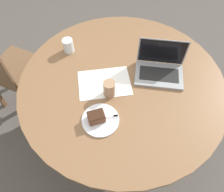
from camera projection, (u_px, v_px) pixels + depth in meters
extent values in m
plane|color=#4C4742|center=(119.00, 131.00, 2.08)|extent=(12.00, 12.00, 0.00)
cylinder|color=brown|center=(119.00, 131.00, 2.08)|extent=(0.42, 0.42, 0.02)
cylinder|color=brown|center=(120.00, 111.00, 1.77)|extent=(0.12, 0.12, 0.73)
cylinder|color=brown|center=(122.00, 82.00, 1.45)|extent=(1.36, 1.36, 0.03)
cube|color=brown|center=(16.00, 68.00, 1.92)|extent=(0.58, 0.58, 0.02)
cube|color=brown|center=(20.00, 65.00, 2.26)|extent=(0.05, 0.05, 0.45)
cube|color=brown|center=(52.00, 76.00, 2.17)|extent=(0.05, 0.05, 0.45)
cube|color=brown|center=(30.00, 106.00, 1.98)|extent=(0.05, 0.05, 0.45)
cube|color=white|center=(104.00, 83.00, 1.43)|extent=(0.34, 0.24, 0.00)
cylinder|color=silver|center=(100.00, 120.00, 1.27)|extent=(0.22, 0.22, 0.01)
cube|color=brown|center=(96.00, 117.00, 1.24)|extent=(0.11, 0.08, 0.06)
cube|color=#351E13|center=(96.00, 115.00, 1.22)|extent=(0.10, 0.08, 0.00)
cube|color=silver|center=(103.00, 118.00, 1.27)|extent=(0.17, 0.02, 0.00)
cube|color=silver|center=(116.00, 116.00, 1.28)|extent=(0.03, 0.03, 0.00)
cylinder|color=#997556|center=(109.00, 89.00, 1.33)|extent=(0.07, 0.07, 0.11)
cylinder|color=silver|center=(68.00, 46.00, 1.55)|extent=(0.07, 0.07, 0.10)
cube|color=gray|center=(159.00, 75.00, 1.45)|extent=(0.36, 0.28, 0.02)
cube|color=black|center=(159.00, 74.00, 1.45)|extent=(0.28, 0.19, 0.00)
cube|color=gray|center=(162.00, 52.00, 1.42)|extent=(0.30, 0.09, 0.20)
cube|color=black|center=(162.00, 52.00, 1.42)|extent=(0.29, 0.08, 0.18)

